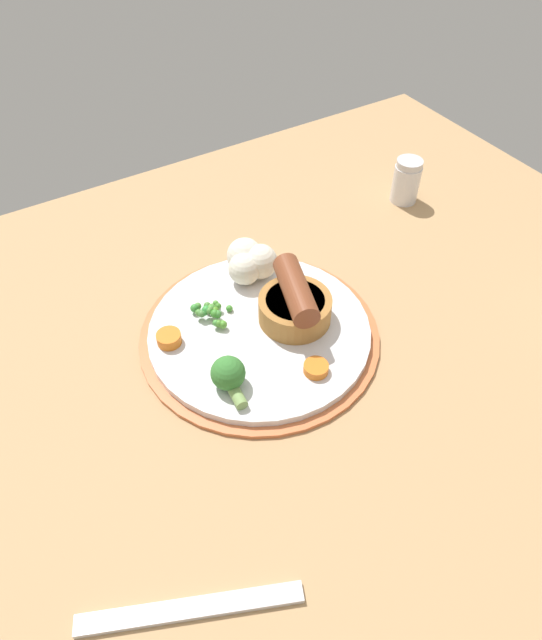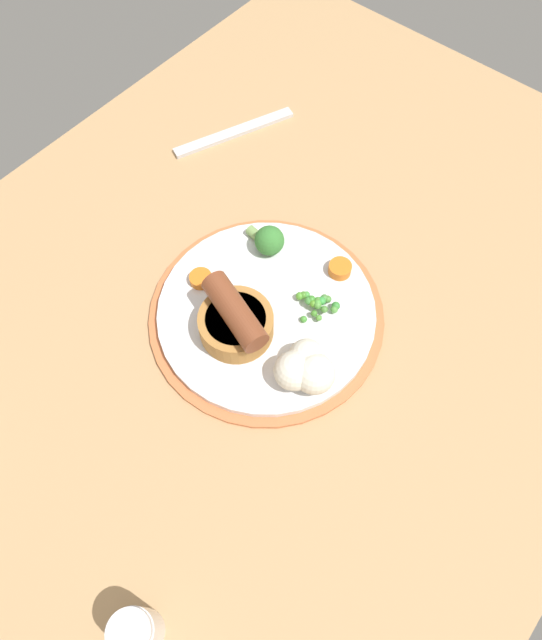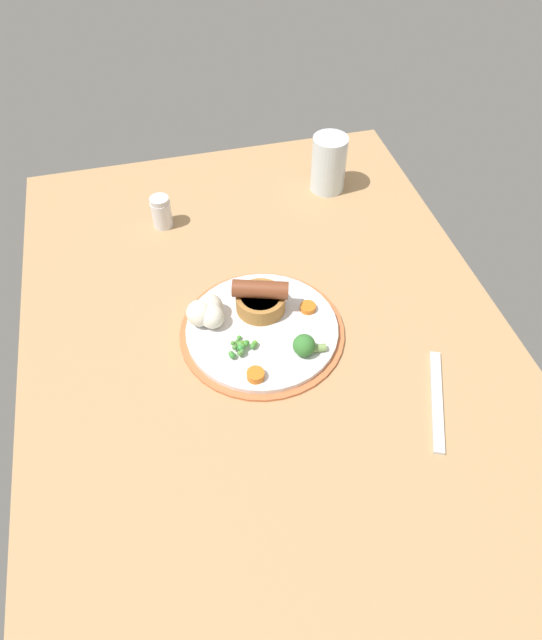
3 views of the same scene
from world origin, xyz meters
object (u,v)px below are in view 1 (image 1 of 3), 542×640
at_px(sausage_pudding, 297,306).
at_px(cauliflower_floret, 250,261).
at_px(carrot_slice_2, 169,338).
at_px(pea_pile, 211,312).
at_px(fork, 191,609).
at_px(salt_shaker, 406,181).
at_px(broccoli_floret_near, 229,375).
at_px(carrot_slice_0, 316,368).
at_px(dinner_plate, 258,333).

relative_size(sausage_pudding, cauliflower_floret, 1.53).
bearing_deg(carrot_slice_2, sausage_pudding, -18.08).
relative_size(pea_pile, fork, 0.28).
bearing_deg(sausage_pudding, salt_shaker, 134.13).
bearing_deg(broccoli_floret_near, salt_shaker, -59.52).
height_order(broccoli_floret_near, fork, broccoli_floret_near).
xyz_separation_m(broccoli_floret_near, salt_shaker, (0.39, 0.18, 0.00)).
distance_m(carrot_slice_0, carrot_slice_2, 0.16).
height_order(broccoli_floret_near, cauliflower_floret, cauliflower_floret).
bearing_deg(broccoli_floret_near, carrot_slice_0, -103.91).
distance_m(pea_pile, salt_shaker, 0.37).
bearing_deg(cauliflower_floret, salt_shaker, 8.15).
height_order(sausage_pudding, pea_pile, sausage_pudding).
distance_m(pea_pile, broccoli_floret_near, 0.10).
height_order(dinner_plate, salt_shaker, salt_shaker).
xyz_separation_m(pea_pile, fork, (-0.16, -0.27, -0.02)).
xyz_separation_m(pea_pile, broccoli_floret_near, (-0.03, -0.10, 0.01)).
distance_m(sausage_pudding, carrot_slice_0, 0.08).
xyz_separation_m(sausage_pudding, cauliflower_floret, (-0.01, 0.10, -0.00)).
xyz_separation_m(dinner_plate, pea_pile, (-0.04, 0.04, 0.02)).
xyz_separation_m(sausage_pudding, pea_pile, (-0.08, 0.05, -0.01)).
xyz_separation_m(dinner_plate, salt_shaker, (0.32, 0.12, 0.03)).
bearing_deg(salt_shaker, cauliflower_floret, -171.85).
height_order(sausage_pudding, salt_shaker, sausage_pudding).
xyz_separation_m(sausage_pudding, salt_shaker, (0.28, 0.14, -0.01)).
bearing_deg(pea_pile, broccoli_floret_near, -106.19).
bearing_deg(carrot_slice_2, cauliflower_floret, 21.10).
distance_m(sausage_pudding, salt_shaker, 0.31).
relative_size(sausage_pudding, fork, 0.54).
distance_m(carrot_slice_2, fork, 0.28).
bearing_deg(sausage_pudding, cauliflower_floret, -158.81).
height_order(sausage_pudding, cauliflower_floret, sausage_pudding).
distance_m(carrot_slice_0, fork, 0.26).
distance_m(broccoli_floret_near, fork, 0.21).
height_order(cauliflower_floret, salt_shaker, salt_shaker).
bearing_deg(carrot_slice_0, fork, -146.93).
height_order(dinner_plate, sausage_pudding, sausage_pudding).
relative_size(carrot_slice_0, fork, 0.15).
distance_m(sausage_pudding, pea_pile, 0.10).
xyz_separation_m(carrot_slice_2, salt_shaker, (0.41, 0.09, 0.01)).
relative_size(pea_pile, carrot_slice_2, 1.83).
relative_size(sausage_pudding, broccoli_floret_near, 1.78).
xyz_separation_m(dinner_plate, sausage_pudding, (0.04, -0.01, 0.03)).
bearing_deg(fork, carrot_slice_2, 91.81).
bearing_deg(dinner_plate, salt_shaker, 21.24).
bearing_deg(broccoli_floret_near, fork, 148.85).
bearing_deg(sausage_pudding, carrot_slice_2, -90.22).
bearing_deg(cauliflower_floret, sausage_pudding, -86.67).
bearing_deg(carrot_slice_0, broccoli_floret_near, 160.37).
bearing_deg(salt_shaker, pea_pile, -167.04).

